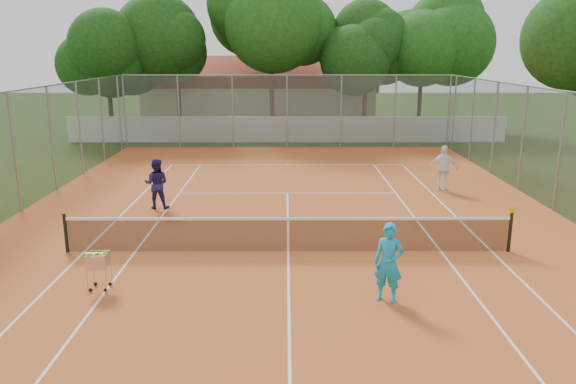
{
  "coord_description": "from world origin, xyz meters",
  "views": [
    {
      "loc": [
        -0.06,
        -14.25,
        5.26
      ],
      "look_at": [
        0.0,
        1.5,
        1.3
      ],
      "focal_mm": 35.0,
      "sensor_mm": 36.0,
      "label": 1
    }
  ],
  "objects_px": {
    "ball_hopper": "(99,270)",
    "player_near": "(389,263)",
    "tennis_net": "(288,234)",
    "player_far_left": "(157,184)",
    "player_far_right": "(444,168)",
    "clubhouse": "(260,93)"
  },
  "relations": [
    {
      "from": "ball_hopper",
      "to": "player_near",
      "type": "bearing_deg",
      "value": 11.28
    },
    {
      "from": "tennis_net",
      "to": "player_near",
      "type": "bearing_deg",
      "value": -55.11
    },
    {
      "from": "player_far_left",
      "to": "ball_hopper",
      "type": "xyz_separation_m",
      "value": [
        0.2,
        -6.78,
        -0.39
      ]
    },
    {
      "from": "player_near",
      "to": "ball_hopper",
      "type": "height_order",
      "value": "player_near"
    },
    {
      "from": "player_far_left",
      "to": "ball_hopper",
      "type": "bearing_deg",
      "value": 93.09
    },
    {
      "from": "player_far_right",
      "to": "clubhouse",
      "type": "bearing_deg",
      "value": -55.37
    },
    {
      "from": "player_near",
      "to": "ball_hopper",
      "type": "bearing_deg",
      "value": -160.71
    },
    {
      "from": "clubhouse",
      "to": "player_near",
      "type": "xyz_separation_m",
      "value": [
        4.13,
        -32.05,
        -1.31
      ]
    },
    {
      "from": "player_far_left",
      "to": "ball_hopper",
      "type": "height_order",
      "value": "player_far_left"
    },
    {
      "from": "player_near",
      "to": "player_far_left",
      "type": "height_order",
      "value": "player_near"
    },
    {
      "from": "player_near",
      "to": "tennis_net",
      "type": "bearing_deg",
      "value": 149.67
    },
    {
      "from": "clubhouse",
      "to": "player_far_right",
      "type": "bearing_deg",
      "value": -70.11
    },
    {
      "from": "ball_hopper",
      "to": "tennis_net",
      "type": "bearing_deg",
      "value": 46.47
    },
    {
      "from": "tennis_net",
      "to": "ball_hopper",
      "type": "relative_size",
      "value": 12.65
    },
    {
      "from": "player_far_right",
      "to": "ball_hopper",
      "type": "bearing_deg",
      "value": 56.82
    },
    {
      "from": "clubhouse",
      "to": "player_near",
      "type": "relative_size",
      "value": 9.45
    },
    {
      "from": "player_near",
      "to": "player_far_right",
      "type": "distance_m",
      "value": 10.64
    },
    {
      "from": "player_near",
      "to": "clubhouse",
      "type": "bearing_deg",
      "value": 122.12
    },
    {
      "from": "player_far_right",
      "to": "tennis_net",
      "type": "bearing_deg",
      "value": 63.47
    },
    {
      "from": "player_far_left",
      "to": "player_far_right",
      "type": "bearing_deg",
      "value": -165.17
    },
    {
      "from": "tennis_net",
      "to": "player_far_left",
      "type": "height_order",
      "value": "player_far_left"
    },
    {
      "from": "ball_hopper",
      "to": "clubhouse",
      "type": "bearing_deg",
      "value": 102.64
    }
  ]
}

